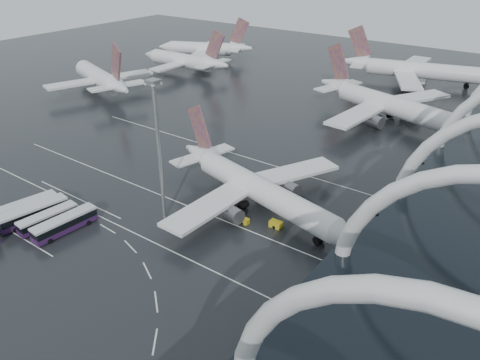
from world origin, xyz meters
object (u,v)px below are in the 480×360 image
Objects in this scene: airliner_gate_b at (389,105)px; bus_row_near_b at (33,213)px; gse_cart_belly_a at (276,224)px; jet_remote_mid at (186,61)px; gse_cart_belly_d at (374,230)px; jet_remote_west at (101,79)px; bus_row_near_a at (26,208)px; airliner_main at (256,188)px; jet_remote_far at (207,49)px; bus_row_near_d at (65,224)px; floodlight_mast at (158,136)px; gse_cart_belly_c at (244,221)px; airliner_gate_c at (414,70)px; bus_row_near_c at (48,219)px.

bus_row_near_b is at bearing -93.13° from airliner_gate_b.
gse_cart_belly_a is at bearing -69.44° from airliner_gate_b.
jet_remote_mid is 131.24m from gse_cart_belly_d.
jet_remote_west is 88.42m from bus_row_near_b.
bus_row_near_a reaches higher than gse_cart_belly_d.
bus_row_near_b is at bearing -122.76° from airliner_main.
jet_remote_mid is 18.14× the size of gse_cart_belly_a.
jet_remote_far is at bearing -70.91° from jet_remote_mid.
airliner_main is at bearing -167.62° from gse_cart_belly_d.
bus_row_near_d is 0.46× the size of floodlight_mast.
bus_row_near_b is 6.72× the size of gse_cart_belly_c.
floodlight_mast is (-16.29, -82.77, 13.06)m from airliner_gate_b.
airliner_gate_c is 1.21× the size of jet_remote_west.
airliner_gate_b reaches higher than airliner_main.
bus_row_near_d reaches higher than gse_cart_belly_a.
gse_cart_belly_a is at bearing -47.71° from bus_row_near_d.
airliner_gate_c is 113.68m from gse_cart_belly_d.
jet_remote_far is (-9.05, 24.55, -0.06)m from jet_remote_mid.
bus_row_near_a is 3.40m from bus_row_near_b.
airliner_gate_b reaches higher than jet_remote_mid.
airliner_gate_c reaches higher than jet_remote_mid.
floodlight_mast is at bearing 128.66° from jet_remote_mid.
gse_cart_belly_a is at bearing -149.80° from gse_cart_belly_d.
bus_row_near_d is at bearing -115.75° from airliner_main.
bus_row_near_c is (-33.02, -98.66, -3.59)m from airliner_gate_b.
airliner_main is at bearing 151.31° from gse_cart_belly_a.
airliner_gate_b reaches higher than gse_cart_belly_a.
airliner_gate_b is 27.89× the size of gse_cart_belly_c.
jet_remote_west is 90.59m from bus_row_near_c.
bus_row_near_a is 11.88m from bus_row_near_d.
bus_row_near_d is (71.27, -129.04, -3.30)m from jet_remote_far.
gse_cart_belly_c is at bearing 136.40° from jet_remote_mid.
gse_cart_belly_a is (100.17, -38.53, -4.88)m from jet_remote_west.
bus_row_near_a is 1.00× the size of bus_row_near_d.
floodlight_mast is at bearing -45.38° from bus_row_near_a.
jet_remote_west reaches higher than airliner_main.
airliner_gate_c is 92.48m from jet_remote_mid.
airliner_main reaches higher than bus_row_near_c.
jet_remote_far is at bearing 32.84° from bus_row_near_c.
bus_row_near_c is (62.99, -64.99, -3.95)m from jet_remote_west.
gse_cart_belly_c is (5.87, -122.15, -4.70)m from airliner_gate_c.
gse_cart_belly_c is (-1.86, -74.73, -4.63)m from airliner_gate_b.
gse_cart_belly_d is (57.71, 36.84, -1.26)m from bus_row_near_b.
bus_row_near_a is 71.14m from gse_cart_belly_d.
bus_row_near_d is (4.54, 0.75, 0.16)m from bus_row_near_c.
floodlight_mast is at bearing -42.03° from bus_row_near_b.
bus_row_near_d reaches higher than bus_row_near_a.
bus_row_near_b is 1.06× the size of bus_row_near_d.
bus_row_near_d is at bearing -74.93° from bus_row_near_c.
gse_cart_belly_a is at bearing -47.35° from bus_row_near_b.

